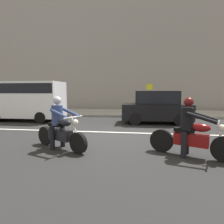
{
  "coord_description": "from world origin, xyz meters",
  "views": [
    {
      "loc": [
        0.91,
        -6.9,
        1.76
      ],
      "look_at": [
        0.02,
        -0.13,
        1.01
      ],
      "focal_mm": 29.52,
      "sensor_mm": 36.0,
      "label": 1
    }
  ],
  "objects": [
    {
      "name": "motorcycle_with_rider_black_leather",
      "position": [
        2.38,
        -1.81,
        0.65
      ],
      "size": [
        2.11,
        1.09,
        1.61
      ],
      "color": "black",
      "rests_on": "ground_plane"
    },
    {
      "name": "motorcycle_with_rider_denim_blue",
      "position": [
        -1.4,
        -1.61,
        0.66
      ],
      "size": [
        1.96,
        1.15,
        1.62
      ],
      "color": "black",
      "rests_on": "ground_plane"
    },
    {
      "name": "lane_marking_stripe",
      "position": [
        -0.16,
        0.9,
        0.0
      ],
      "size": [
        18.0,
        0.14,
        0.01
      ],
      "primitive_type": "cube",
      "color": "silver",
      "rests_on": "ground_plane"
    },
    {
      "name": "parked_hatchback_black",
      "position": [
        2.01,
        3.54,
        0.93
      ],
      "size": [
        3.69,
        1.76,
        1.8
      ],
      "color": "black",
      "rests_on": "ground_plane"
    },
    {
      "name": "street_sign_post",
      "position": [
        1.92,
        7.88,
        1.52
      ],
      "size": [
        0.44,
        0.08,
        2.26
      ],
      "color": "gray",
      "rests_on": "sidewalk_slab"
    },
    {
      "name": "sidewalk_slab",
      "position": [
        0.0,
        8.0,
        0.07
      ],
      "size": [
        40.0,
        4.4,
        0.14
      ],
      "primitive_type": "cube",
      "color": "#99968E",
      "rests_on": "ground_plane"
    },
    {
      "name": "parked_van_white",
      "position": [
        -5.76,
        3.57,
        1.36
      ],
      "size": [
        4.42,
        1.96,
        2.35
      ],
      "color": "silver",
      "rests_on": "ground_plane"
    },
    {
      "name": "building_facade",
      "position": [
        0.0,
        11.4,
        6.46
      ],
      "size": [
        40.0,
        1.4,
        12.91
      ],
      "primitive_type": "cube",
      "color": "gray",
      "rests_on": "ground_plane"
    },
    {
      "name": "ground_plane",
      "position": [
        0.0,
        0.0,
        0.0
      ],
      "size": [
        80.0,
        80.0,
        0.0
      ],
      "primitive_type": "plane",
      "color": "black"
    }
  ]
}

